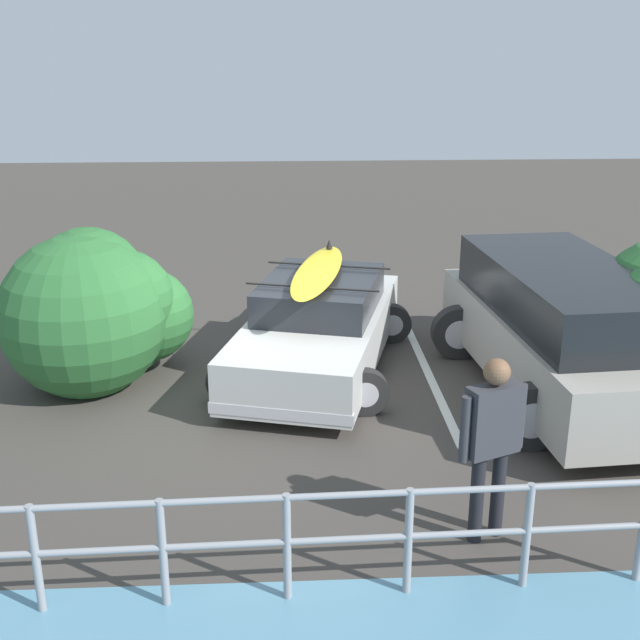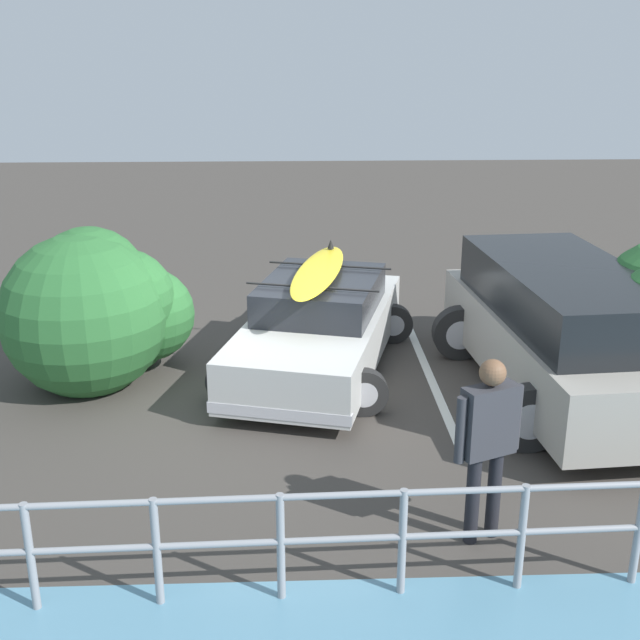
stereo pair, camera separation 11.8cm
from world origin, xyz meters
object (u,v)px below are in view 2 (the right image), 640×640
Objects in this scene: person_bystander at (488,434)px; suv_car at (560,329)px; sedan_car at (319,327)px; bush_near_left at (99,311)px.

suv_car is at bearing -118.23° from person_bystander.
sedan_car is 2.54× the size of person_bystander.
person_bystander is at bearing 137.27° from bush_near_left.
sedan_car is 3.27m from suv_car.
bush_near_left is at bearing -42.73° from person_bystander.
suv_car is 1.98× the size of bush_near_left.
sedan_car is 3.04m from bush_near_left.
bush_near_left is at bearing -7.74° from suv_car.
sedan_car is 4.48m from person_bystander.
bush_near_left is (6.11, -0.83, 0.06)m from suv_car.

